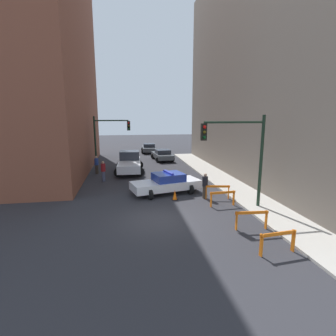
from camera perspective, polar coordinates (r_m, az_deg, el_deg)
ground_plane at (r=13.77m, az=-1.79°, el=-11.18°), size 120.00×120.00×0.00m
sidewalk_right at (r=15.76m, az=21.43°, el=-8.79°), size 2.40×44.00×0.12m
building_right at (r=25.87m, az=28.00°, el=19.36°), size 12.00×28.00×18.86m
traffic_light_near at (r=15.02m, az=15.88°, el=4.25°), size 3.64×0.35×5.20m
traffic_light_far at (r=25.90m, az=-13.20°, el=6.92°), size 3.44×0.35×5.20m
police_car at (r=17.99m, az=-0.32°, el=-3.29°), size 5.01×3.05×1.52m
white_truck at (r=24.94m, az=-8.38°, el=1.16°), size 2.81×5.49×1.90m
parked_car_near at (r=31.23m, az=-1.21°, el=2.91°), size 2.54×4.45×1.31m
parked_car_mid at (r=37.87m, az=-4.14°, el=4.38°), size 2.44×4.40×1.31m
pedestrian_crossing at (r=21.88m, az=-13.90°, el=-0.61°), size 0.44×0.44×1.66m
pedestrian_corner at (r=24.85m, az=-15.29°, el=0.74°), size 0.47×0.47×1.66m
pedestrian_sidewalk at (r=17.03m, az=8.05°, el=-3.77°), size 0.45×0.45×1.66m
barrier_front at (r=11.26m, az=22.80°, el=-14.05°), size 1.60×0.31×0.90m
barrier_mid at (r=13.06m, az=17.74°, el=-10.12°), size 1.60×0.27×0.90m
barrier_back at (r=15.83m, az=11.80°, el=-6.00°), size 1.60×0.26×0.90m
barrier_corner at (r=17.11m, az=10.69°, el=-4.65°), size 1.58×0.43×0.90m
traffic_cone at (r=16.71m, az=1.50°, el=-5.90°), size 0.36×0.36×0.66m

